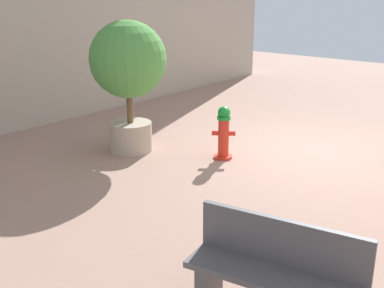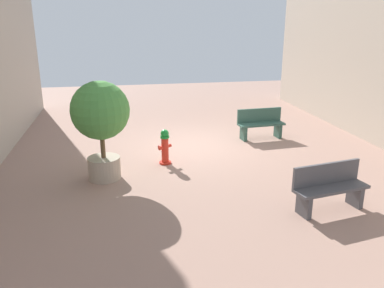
% 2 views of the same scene
% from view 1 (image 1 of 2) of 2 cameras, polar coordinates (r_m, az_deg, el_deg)
% --- Properties ---
extents(ground_plane, '(23.40, 23.40, 0.00)m').
position_cam_1_polar(ground_plane, '(9.09, 14.23, -0.89)').
color(ground_plane, '#9E7A6B').
extents(fire_hydrant, '(0.38, 0.38, 0.94)m').
position_cam_1_polar(fire_hydrant, '(8.36, 3.77, 1.38)').
color(fire_hydrant, red).
rests_on(fire_hydrant, ground_plane).
extents(bench_far, '(1.61, 0.70, 0.95)m').
position_cam_1_polar(bench_far, '(4.43, 9.92, -14.76)').
color(bench_far, '#4C4C51').
rests_on(bench_far, ground_plane).
extents(planter_tree, '(1.35, 1.35, 2.36)m').
position_cam_1_polar(planter_tree, '(8.58, -7.60, 8.88)').
color(planter_tree, tan).
rests_on(planter_tree, ground_plane).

